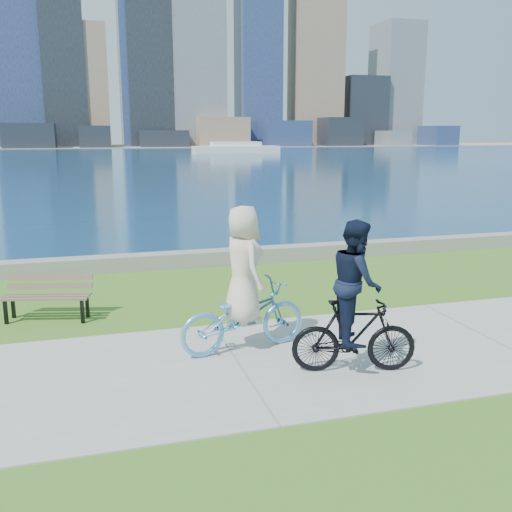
{
  "coord_description": "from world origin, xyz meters",
  "views": [
    {
      "loc": [
        -1.83,
        -7.12,
        3.15
      ],
      "look_at": [
        0.8,
        1.96,
        1.1
      ],
      "focal_mm": 40.0,
      "sensor_mm": 36.0,
      "label": 1
    }
  ],
  "objects": [
    {
      "name": "ground",
      "position": [
        0.0,
        0.0,
        0.0
      ],
      "size": [
        320.0,
        320.0,
        0.0
      ],
      "primitive_type": "plane",
      "color": "#39661A",
      "rests_on": "ground"
    },
    {
      "name": "concrete_path",
      "position": [
        0.0,
        0.0,
        0.01
      ],
      "size": [
        80.0,
        3.5,
        0.02
      ],
      "primitive_type": "cube",
      "color": "#9B9B96",
      "rests_on": "ground"
    },
    {
      "name": "seawall",
      "position": [
        0.0,
        6.2,
        0.17
      ],
      "size": [
        90.0,
        0.5,
        0.35
      ],
      "primitive_type": "cube",
      "color": "gray",
      "rests_on": "ground"
    },
    {
      "name": "bay_water",
      "position": [
        0.0,
        72.0,
        0.0
      ],
      "size": [
        320.0,
        131.0,
        0.01
      ],
      "primitive_type": "cube",
      "color": "navy",
      "rests_on": "ground"
    },
    {
      "name": "far_shore",
      "position": [
        0.0,
        130.0,
        0.06
      ],
      "size": [
        320.0,
        30.0,
        0.12
      ],
      "primitive_type": "cube",
      "color": "gray",
      "rests_on": "ground"
    },
    {
      "name": "city_skyline",
      "position": [
        5.42,
        130.1,
        24.74
      ],
      "size": [
        175.74,
        23.09,
        76.0
      ],
      "color": "black",
      "rests_on": "ground"
    },
    {
      "name": "ferry_far",
      "position": [
        20.24,
        80.33,
        0.75
      ],
      "size": [
        13.3,
        3.8,
        1.8
      ],
      "color": "silver",
      "rests_on": "ground"
    },
    {
      "name": "park_bench",
      "position": [
        -2.65,
        2.9,
        0.46
      ],
      "size": [
        1.54,
        0.84,
        0.75
      ],
      "rotation": [
        0.0,
        0.0,
        -0.25
      ],
      "color": "black",
      "rests_on": "ground"
    },
    {
      "name": "cyclist_woman",
      "position": [
        0.2,
        0.55,
        0.81
      ],
      "size": [
        1.01,
        2.04,
        2.13
      ],
      "rotation": [
        0.0,
        0.0,
        1.74
      ],
      "color": "#5DACE3",
      "rests_on": "ground"
    },
    {
      "name": "cyclist_man",
      "position": [
        1.41,
        -0.62,
        0.89
      ],
      "size": [
        0.88,
        1.71,
        2.05
      ],
      "rotation": [
        0.0,
        0.0,
        1.32
      ],
      "color": "black",
      "rests_on": "ground"
    }
  ]
}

